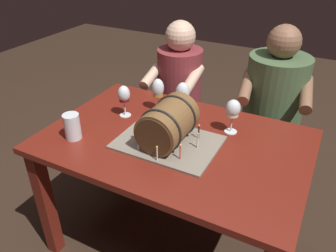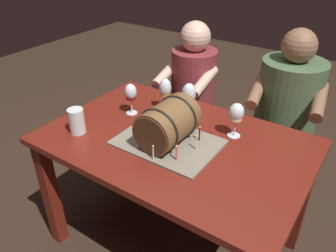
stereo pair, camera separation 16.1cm
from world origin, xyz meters
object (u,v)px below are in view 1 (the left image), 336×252
object	(u,v)px
barrel_cake	(168,126)
wine_glass_white	(233,110)
beer_pint	(72,127)
person_seated_right	(270,119)
dining_table	(174,157)
wine_glass_red	(124,95)
person_seated_left	(179,105)
wine_glass_empty	(183,93)
wine_glass_amber	(158,90)

from	to	relation	value
barrel_cake	wine_glass_white	world-z (taller)	barrel_cake
wine_glass_white	beer_pint	distance (m)	0.81
wine_glass_white	person_seated_right	bearing A→B (deg)	79.14
dining_table	wine_glass_red	bearing A→B (deg)	166.14
barrel_cake	person_seated_left	bearing A→B (deg)	112.19
wine_glass_empty	wine_glass_red	distance (m)	0.32
dining_table	barrel_cake	bearing A→B (deg)	-100.30
wine_glass_amber	beer_pint	bearing A→B (deg)	-116.48
wine_glass_empty	beer_pint	xyz separation A→B (m)	(-0.38, -0.48, -0.07)
wine_glass_amber	person_seated_left	distance (m)	0.64
wine_glass_amber	person_seated_right	size ratio (longest dim) A/B	0.16
dining_table	person_seated_right	xyz separation A→B (m)	(0.34, 0.75, -0.06)
beer_pint	wine_glass_amber	bearing A→B (deg)	63.52
barrel_cake	wine_glass_red	world-z (taller)	barrel_cake
dining_table	beer_pint	distance (m)	0.54
wine_glass_white	beer_pint	size ratio (longest dim) A/B	1.39
wine_glass_white	person_seated_right	xyz separation A→B (m)	(0.11, 0.56, -0.31)
wine_glass_amber	person_seated_right	world-z (taller)	person_seated_right
wine_glass_empty	person_seated_left	size ratio (longest dim) A/B	0.17
barrel_cake	wine_glass_amber	bearing A→B (deg)	126.81
person_seated_left	person_seated_right	bearing A→B (deg)	0.06
wine_glass_amber	wine_glass_white	size ratio (longest dim) A/B	1.04
wine_glass_amber	wine_glass_empty	bearing A→B (deg)	5.56
barrel_cake	wine_glass_empty	size ratio (longest dim) A/B	2.51
person_seated_left	wine_glass_empty	bearing A→B (deg)	-62.54
dining_table	wine_glass_amber	size ratio (longest dim) A/B	6.84
wine_glass_red	person_seated_right	bearing A→B (deg)	43.70
dining_table	wine_glass_empty	world-z (taller)	wine_glass_empty
dining_table	barrel_cake	xyz separation A→B (m)	(-0.01, -0.05, 0.22)
dining_table	wine_glass_white	world-z (taller)	wine_glass_white
beer_pint	wine_glass_white	bearing A→B (deg)	31.70
wine_glass_red	beer_pint	xyz separation A→B (m)	(-0.10, -0.32, -0.06)
wine_glass_amber	beer_pint	xyz separation A→B (m)	(-0.23, -0.47, -0.07)
wine_glass_empty	person_seated_left	xyz separation A→B (m)	(-0.26, 0.50, -0.36)
wine_glass_empty	person_seated_left	distance (m)	0.67
barrel_cake	wine_glass_amber	world-z (taller)	barrel_cake
dining_table	wine_glass_red	distance (m)	0.44
dining_table	beer_pint	size ratio (longest dim) A/B	9.89
person_seated_left	dining_table	bearing A→B (deg)	-65.83
dining_table	wine_glass_amber	xyz separation A→B (m)	(-0.23, 0.24, 0.24)
wine_glass_amber	person_seated_right	xyz separation A→B (m)	(0.56, 0.52, -0.31)
wine_glass_empty	wine_glass_red	world-z (taller)	wine_glass_empty
person_seated_right	barrel_cake	bearing A→B (deg)	-113.35
barrel_cake	dining_table	bearing A→B (deg)	79.70
wine_glass_red	wine_glass_empty	bearing A→B (deg)	30.07
person_seated_right	wine_glass_amber	bearing A→B (deg)	-137.48
wine_glass_empty	beer_pint	bearing A→B (deg)	-128.39
wine_glass_empty	person_seated_left	bearing A→B (deg)	117.46
barrel_cake	beer_pint	world-z (taller)	barrel_cake
wine_glass_empty	wine_glass_red	xyz separation A→B (m)	(-0.28, -0.16, -0.01)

